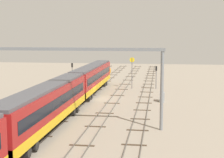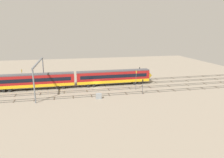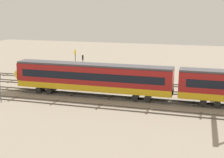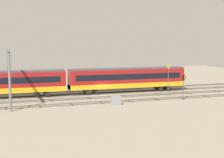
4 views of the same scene
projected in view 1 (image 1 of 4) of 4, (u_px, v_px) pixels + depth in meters
The scene contains 11 objects.
ground_plane at pixel (100, 99), 55.06m from camera, with size 136.09×136.09×0.00m, color gray.
track_near_foreground at pixel (145, 100), 54.05m from camera, with size 120.09×2.40×0.16m.
track_second_near at pixel (115, 99), 54.72m from camera, with size 120.09×2.40×0.16m.
track_with_train at pixel (85, 98), 55.39m from camera, with size 120.09×2.40×0.16m.
track_second_far at pixel (57, 97), 56.05m from camera, with size 120.09×2.40×0.16m.
train at pixel (49, 105), 37.14m from camera, with size 75.20×3.24×4.80m.
overhead_gantry at pixel (73, 67), 37.61m from camera, with size 0.40×20.32×8.95m.
speed_sign_mid_trackside at pixel (132, 69), 65.24m from camera, with size 0.14×0.93×6.03m.
signal_light_trackside_approach at pixel (72, 70), 73.04m from camera, with size 0.31×0.32×4.30m.
signal_light_trackside_departure at pixel (156, 74), 65.14m from camera, with size 0.31×0.32×4.38m.
relay_cabinet at pixel (162, 97), 52.74m from camera, with size 1.50×0.73×1.46m.
Camera 1 is at (-53.37, -9.50, 10.34)m, focal length 54.41 mm.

